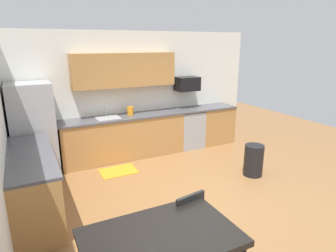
# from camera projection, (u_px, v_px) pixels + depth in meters

# --- Properties ---
(ground_plane) EXTENTS (12.00, 12.00, 0.00)m
(ground_plane) POSITION_uv_depth(u_px,v_px,m) (196.00, 201.00, 4.71)
(ground_plane) COLOR olive
(wall_back) EXTENTS (5.80, 0.10, 2.70)m
(wall_back) POSITION_uv_depth(u_px,v_px,m) (135.00, 93.00, 6.61)
(wall_back) COLOR silver
(wall_back) RESTS_ON ground
(cabinet_run_back) EXTENTS (2.66, 0.60, 0.90)m
(cabinet_run_back) POSITION_uv_depth(u_px,v_px,m) (124.00, 138.00, 6.38)
(cabinet_run_back) COLOR #AD7A42
(cabinet_run_back) RESTS_ON ground
(cabinet_run_back_right) EXTENTS (0.89, 0.60, 0.90)m
(cabinet_run_back_right) POSITION_uv_depth(u_px,v_px,m) (214.00, 125.00, 7.41)
(cabinet_run_back_right) COLOR #AD7A42
(cabinet_run_back_right) RESTS_ON ground
(cabinet_run_left) EXTENTS (0.60, 2.00, 0.90)m
(cabinet_run_left) POSITION_uv_depth(u_px,v_px,m) (34.00, 185.00, 4.27)
(cabinet_run_left) COLOR #AD7A42
(cabinet_run_left) RESTS_ON ground
(countertop_back) EXTENTS (4.80, 0.64, 0.04)m
(countertop_back) POSITION_uv_depth(u_px,v_px,m) (141.00, 115.00, 6.43)
(countertop_back) COLOR #4C4C51
(countertop_back) RESTS_ON cabinet_run_back
(countertop_left) EXTENTS (0.64, 2.00, 0.04)m
(countertop_left) POSITION_uv_depth(u_px,v_px,m) (30.00, 155.00, 4.14)
(countertop_left) COLOR #4C4C51
(countertop_left) RESTS_ON cabinet_run_left
(upper_cabinets_back) EXTENTS (2.20, 0.34, 0.70)m
(upper_cabinets_back) POSITION_uv_depth(u_px,v_px,m) (125.00, 70.00, 6.14)
(upper_cabinets_back) COLOR #AD7A42
(refrigerator) EXTENTS (0.76, 0.70, 1.77)m
(refrigerator) POSITION_uv_depth(u_px,v_px,m) (33.00, 131.00, 5.42)
(refrigerator) COLOR #9EA0A5
(refrigerator) RESTS_ON ground
(oven_range) EXTENTS (0.60, 0.60, 0.91)m
(oven_range) POSITION_uv_depth(u_px,v_px,m) (188.00, 128.00, 7.08)
(oven_range) COLOR #999BA0
(oven_range) RESTS_ON ground
(microwave) EXTENTS (0.54, 0.36, 0.32)m
(microwave) POSITION_uv_depth(u_px,v_px,m) (187.00, 84.00, 6.88)
(microwave) COLOR black
(sink_basin) EXTENTS (0.48, 0.40, 0.14)m
(sink_basin) POSITION_uv_depth(u_px,v_px,m) (108.00, 121.00, 6.12)
(sink_basin) COLOR #A5A8AD
(sink_basin) RESTS_ON countertop_back
(sink_faucet) EXTENTS (0.02, 0.02, 0.24)m
(sink_faucet) POSITION_uv_depth(u_px,v_px,m) (105.00, 112.00, 6.23)
(sink_faucet) COLOR #B2B5BA
(sink_faucet) RESTS_ON countertop_back
(dining_table) EXTENTS (1.40, 0.90, 0.78)m
(dining_table) POSITION_uv_depth(u_px,v_px,m) (161.00, 241.00, 2.67)
(dining_table) COLOR black
(dining_table) RESTS_ON ground
(chair_near_table) EXTENTS (0.46, 0.46, 0.85)m
(chair_near_table) POSITION_uv_depth(u_px,v_px,m) (196.00, 227.00, 3.21)
(chair_near_table) COLOR black
(chair_near_table) RESTS_ON ground
(trash_bin) EXTENTS (0.36, 0.36, 0.60)m
(trash_bin) POSITION_uv_depth(u_px,v_px,m) (254.00, 160.00, 5.56)
(trash_bin) COLOR black
(trash_bin) RESTS_ON ground
(floor_mat) EXTENTS (0.70, 0.50, 0.01)m
(floor_mat) POSITION_uv_depth(u_px,v_px,m) (118.00, 171.00, 5.79)
(floor_mat) COLOR orange
(floor_mat) RESTS_ON ground
(kettle) EXTENTS (0.14, 0.14, 0.20)m
(kettle) POSITION_uv_depth(u_px,v_px,m) (130.00, 111.00, 6.34)
(kettle) COLOR orange
(kettle) RESTS_ON countertop_back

